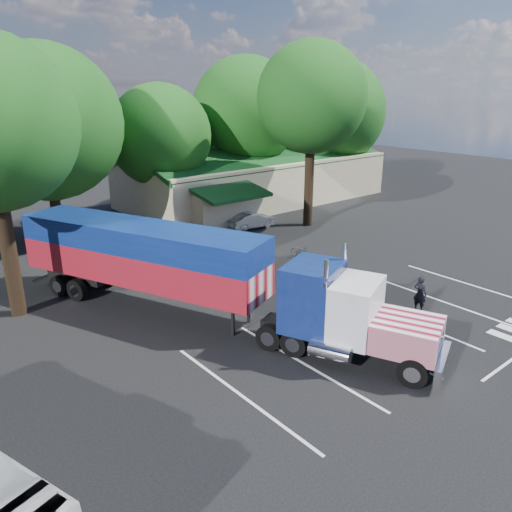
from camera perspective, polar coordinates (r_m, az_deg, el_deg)
ground at (r=25.91m, az=1.27°, el=-4.60°), size 120.00×120.00×0.00m
event_hall at (r=46.93m, az=-0.22°, el=9.00°), size 24.20×14.12×5.55m
tree_row_c at (r=35.80m, az=-23.03°, el=13.82°), size 10.00×10.00×13.05m
tree_row_d at (r=40.65m, az=-10.91°, el=13.33°), size 8.00×8.00×10.60m
tree_row_e at (r=45.95m, az=-1.13°, el=16.16°), size 9.60×9.60×12.90m
tree_row_f at (r=51.96m, az=8.76°, el=15.96°), size 10.40×10.40×13.00m
tree_near_right at (r=37.84m, az=6.41°, el=17.52°), size 8.00×8.00×13.50m
semi_truck at (r=22.97m, az=-7.75°, el=-1.34°), size 10.40×20.08×4.35m
woman at (r=25.19m, az=18.24°, el=-4.11°), size 0.48×0.68×1.79m
bicycle at (r=31.40m, az=5.14°, el=0.49°), size 0.63×1.69×0.88m
silver_sedan at (r=37.88m, az=-0.51°, el=4.09°), size 3.82×1.55×1.23m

